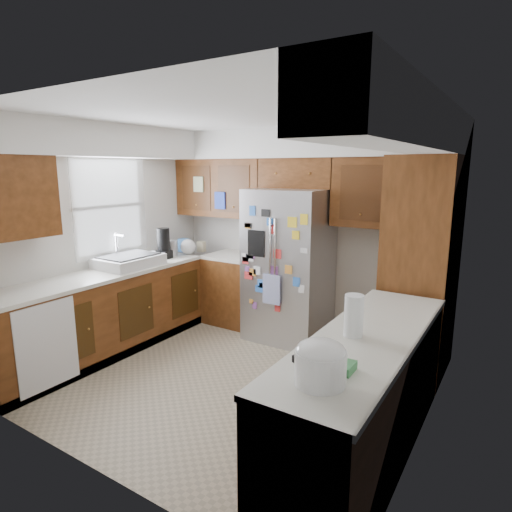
{
  "coord_description": "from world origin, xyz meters",
  "views": [
    {
      "loc": [
        2.32,
        -3.19,
        2.03
      ],
      "look_at": [
        0.08,
        0.35,
        1.17
      ],
      "focal_mm": 30.0,
      "sensor_mm": 36.0,
      "label": 1
    }
  ],
  "objects_px": {
    "pantry": "(421,267)",
    "paper_towel": "(354,316)",
    "fridge": "(289,265)",
    "rice_cooker": "(320,361)"
  },
  "relations": [
    {
      "from": "fridge",
      "to": "pantry",
      "type": "bearing_deg",
      "value": -2.05
    },
    {
      "from": "rice_cooker",
      "to": "paper_towel",
      "type": "relative_size",
      "value": 0.99
    },
    {
      "from": "pantry",
      "to": "rice_cooker",
      "type": "bearing_deg",
      "value": -90.01
    },
    {
      "from": "pantry",
      "to": "paper_towel",
      "type": "bearing_deg",
      "value": -92.73
    },
    {
      "from": "pantry",
      "to": "paper_towel",
      "type": "distance_m",
      "value": 1.69
    },
    {
      "from": "pantry",
      "to": "fridge",
      "type": "bearing_deg",
      "value": 177.95
    },
    {
      "from": "fridge",
      "to": "rice_cooker",
      "type": "relative_size",
      "value": 6.36
    },
    {
      "from": "pantry",
      "to": "rice_cooker",
      "type": "height_order",
      "value": "pantry"
    },
    {
      "from": "pantry",
      "to": "paper_towel",
      "type": "xyz_separation_m",
      "value": [
        -0.08,
        -1.69,
        -0.01
      ]
    },
    {
      "from": "fridge",
      "to": "rice_cooker",
      "type": "xyz_separation_m",
      "value": [
        1.5,
        -2.47,
        0.14
      ]
    }
  ]
}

